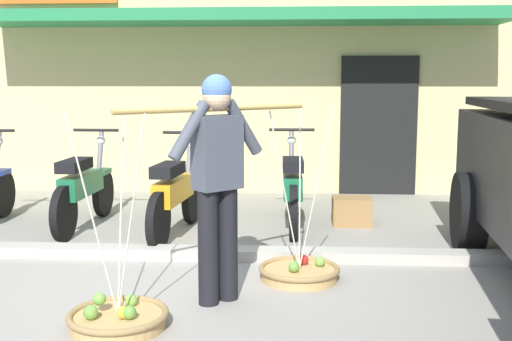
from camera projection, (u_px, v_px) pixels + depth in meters
name	position (u px, v px, depth m)	size (l,w,h in m)	color
ground_plane	(182.00, 282.00, 5.20)	(90.00, 90.00, 0.00)	gray
sidewalk_curb	(195.00, 253.00, 5.88)	(20.00, 0.24, 0.10)	#AEA89C
fruit_vendor	(217.00, 173.00, 4.60)	(1.25, 1.15, 1.70)	black
fruit_basket_left_side	(299.00, 271.00, 5.25)	(0.68, 0.68, 1.45)	tan
fruit_basket_right_side	(118.00, 317.00, 4.22)	(0.68, 0.68, 1.45)	tan
motorcycle_second_in_row	(84.00, 188.00, 7.03)	(0.54, 1.82, 1.09)	black
motorcycle_third_in_row	(175.00, 194.00, 6.67)	(0.54, 1.82, 1.09)	black
motorcycle_end_of_row	(292.00, 188.00, 7.09)	(0.54, 1.82, 1.09)	black
storefront_building	(255.00, 56.00, 11.52)	(13.00, 6.00, 4.20)	#DBC684
wooden_crate	(352.00, 211.00, 7.24)	(0.44, 0.36, 0.32)	olive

